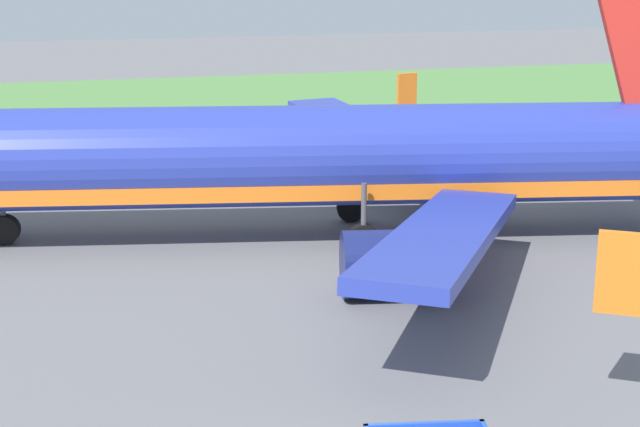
% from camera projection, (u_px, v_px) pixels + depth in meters
% --- Properties ---
extents(grass_strip, '(220.00, 28.00, 0.06)m').
position_uv_depth(grass_strip, '(120.00, 104.00, 68.63)').
color(grass_strip, '#518442').
rests_on(grass_strip, ground).
extents(airplane, '(37.46, 30.27, 11.34)m').
position_uv_depth(airplane, '(318.00, 158.00, 35.28)').
color(airplane, '#28389E').
rests_on(airplane, ground).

